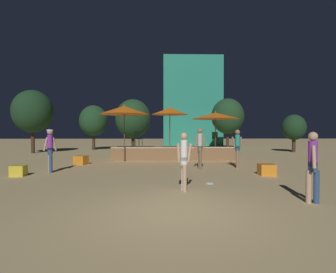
{
  "coord_description": "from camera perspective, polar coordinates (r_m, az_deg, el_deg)",
  "views": [
    {
      "loc": [
        -0.28,
        -5.49,
        1.72
      ],
      "look_at": [
        0.0,
        6.06,
        1.52
      ],
      "focal_mm": 28.0,
      "sensor_mm": 36.0,
      "label": 1
    }
  ],
  "objects": [
    {
      "name": "background_tree_1",
      "position": [
        24.55,
        25.72,
        1.78
      ],
      "size": [
        1.96,
        1.96,
        3.18
      ],
      "color": "#3D2B1C",
      "rests_on": "ground"
    },
    {
      "name": "person_2",
      "position": [
        7.23,
        28.97,
        -5.36
      ],
      "size": [
        0.29,
        0.49,
        1.72
      ],
      "rotation": [
        0.0,
        0.0,
        5.91
      ],
      "color": "tan",
      "rests_on": "ground"
    },
    {
      "name": "cube_seat_2",
      "position": [
        14.54,
        -18.41,
        -4.91
      ],
      "size": [
        0.7,
        0.7,
        0.46
      ],
      "rotation": [
        0.0,
        0.0,
        -0.25
      ],
      "color": "orange",
      "rests_on": "ground"
    },
    {
      "name": "patio_umbrella_2",
      "position": [
        16.05,
        10.28,
        4.47
      ],
      "size": [
        2.87,
        2.87,
        2.96
      ],
      "color": "brown",
      "rests_on": "ground"
    },
    {
      "name": "bistro_chair_0",
      "position": [
        16.83,
        -6.56,
        -0.2
      ],
      "size": [
        0.48,
        0.48,
        0.9
      ],
      "rotation": [
        0.0,
        0.0,
        2.4
      ],
      "color": "#1E4C47",
      "rests_on": "wooden_deck"
    },
    {
      "name": "frisbee_disc",
      "position": [
        8.91,
        9.06,
        -10.02
      ],
      "size": [
        0.26,
        0.26,
        0.03
      ],
      "color": "white",
      "rests_on": "ground"
    },
    {
      "name": "patio_umbrella_0",
      "position": [
        15.77,
        0.4,
        5.53
      ],
      "size": [
        2.21,
        2.21,
        3.26
      ],
      "color": "brown",
      "rests_on": "ground"
    },
    {
      "name": "patio_umbrella_1",
      "position": [
        15.5,
        -9.51,
        5.67
      ],
      "size": [
        2.9,
        2.9,
        3.31
      ],
      "color": "brown",
      "rests_on": "ground"
    },
    {
      "name": "person_1",
      "position": [
        12.16,
        -24.28,
        -2.22
      ],
      "size": [
        0.49,
        0.4,
        1.83
      ],
      "rotation": [
        0.0,
        0.0,
        5.36
      ],
      "color": "tan",
      "rests_on": "ground"
    },
    {
      "name": "person_4",
      "position": [
        12.11,
        6.96,
        -2.11
      ],
      "size": [
        0.52,
        0.31,
        1.89
      ],
      "rotation": [
        0.0,
        0.0,
        4.81
      ],
      "color": "#997051",
      "rests_on": "ground"
    },
    {
      "name": "background_tree_0",
      "position": [
        27.35,
        12.85,
        4.31
      ],
      "size": [
        3.27,
        3.27,
        5.11
      ],
      "color": "#3D2B1C",
      "rests_on": "ground"
    },
    {
      "name": "wooden_deck",
      "position": [
        16.76,
        0.93,
        -3.6
      ],
      "size": [
        7.38,
        2.4,
        0.82
      ],
      "color": "olive",
      "rests_on": "ground"
    },
    {
      "name": "background_tree_2",
      "position": [
        22.09,
        -7.63,
        3.84
      ],
      "size": [
        2.94,
        2.94,
        4.44
      ],
      "color": "#3D2B1C",
      "rests_on": "ground"
    },
    {
      "name": "cube_seat_1",
      "position": [
        11.15,
        20.67,
        -6.77
      ],
      "size": [
        0.62,
        0.62,
        0.45
      ],
      "rotation": [
        0.0,
        0.0,
        -0.06
      ],
      "color": "orange",
      "rests_on": "ground"
    },
    {
      "name": "ground_plane",
      "position": [
        5.76,
        1.5,
        -16.39
      ],
      "size": [
        120.0,
        120.0,
        0.0
      ],
      "primitive_type": "plane",
      "color": "tan"
    },
    {
      "name": "person_3",
      "position": [
        7.65,
        3.51,
        -5.0
      ],
      "size": [
        0.47,
        0.29,
        1.7
      ],
      "rotation": [
        0.0,
        0.0,
        4.84
      ],
      "color": "white",
      "rests_on": "ground"
    },
    {
      "name": "person_0",
      "position": [
        12.88,
        14.88,
        -2.17
      ],
      "size": [
        0.53,
        0.3,
        1.83
      ],
      "rotation": [
        0.0,
        0.0,
        1.3
      ],
      "color": "#997051",
      "rests_on": "ground"
    },
    {
      "name": "distant_building",
      "position": [
        34.3,
        5.21,
        7.5
      ],
      "size": [
        7.37,
        3.8,
        11.18
      ],
      "color": "teal",
      "rests_on": "ground"
    },
    {
      "name": "background_tree_4",
      "position": [
        25.93,
        -15.89,
        3.29
      ],
      "size": [
        2.66,
        2.66,
        4.24
      ],
      "color": "#3D2B1C",
      "rests_on": "ground"
    },
    {
      "name": "background_tree_3",
      "position": [
        23.75,
        -27.38,
        4.84
      ],
      "size": [
        3.12,
        3.12,
        5.08
      ],
      "color": "#3D2B1C",
      "rests_on": "ground"
    },
    {
      "name": "bistro_chair_1",
      "position": [
        17.11,
        10.2,
        -0.19
      ],
      "size": [
        0.44,
        0.44,
        0.9
      ],
      "rotation": [
        0.0,
        0.0,
        2.78
      ],
      "color": "#1E4C47",
      "rests_on": "wooden_deck"
    },
    {
      "name": "cube_seat_0",
      "position": [
        11.83,
        -29.75,
        -6.48
      ],
      "size": [
        0.54,
        0.54,
        0.41
      ],
      "rotation": [
        0.0,
        0.0,
        0.09
      ],
      "color": "yellow",
      "rests_on": "ground"
    }
  ]
}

